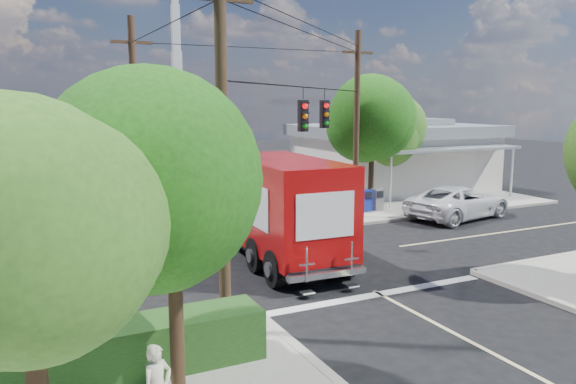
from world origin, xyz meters
TOP-DOWN VIEW (x-y plane):
  - ground at (0.00, 0.00)m, footprint 120.00×120.00m
  - sidewalk_ne at (10.88, 10.88)m, footprint 14.12×14.12m
  - road_markings at (0.00, -1.47)m, footprint 32.00×32.00m
  - building_ne at (12.50, 11.97)m, footprint 11.80×10.20m
  - radio_tower at (0.50, 20.00)m, footprint 0.80×0.80m
  - tree_sw_front at (-6.99, -7.54)m, footprint 3.88×3.78m
  - tree_sw_back at (-9.49, -10.04)m, footprint 3.56×3.42m
  - tree_ne_front at (7.21, 6.76)m, footprint 4.21×4.14m
  - tree_ne_back at (9.81, 8.96)m, footprint 3.77×3.66m
  - palm_nw_front at (-7.50, 7.50)m, footprint 3.01×3.08m
  - palm_nw_back at (-9.50, 9.00)m, footprint 3.01×3.08m
  - utility_poles at (-1.58, 1.60)m, footprint 12.00×10.68m
  - picket_fence at (-7.80, -5.60)m, footprint 5.94×0.06m
  - hedge_sw at (-8.00, -6.40)m, footprint 6.20×1.20m
  - vending_boxes at (6.50, 6.20)m, footprint 1.90×0.50m
  - delivery_truck at (-1.19, 0.56)m, footprint 3.14×8.82m
  - parked_car at (10.00, 3.25)m, footprint 6.28×3.83m

SIDE VIEW (x-z plane):
  - ground at x=0.00m, z-range 0.00..0.00m
  - road_markings at x=0.00m, z-range 0.00..0.01m
  - sidewalk_ne at x=10.88m, z-range 0.00..0.14m
  - picket_fence at x=-7.80m, z-range 0.18..1.18m
  - hedge_sw at x=-8.00m, z-range 0.14..1.24m
  - vending_boxes at x=6.50m, z-range 0.14..1.24m
  - parked_car at x=10.00m, z-range 0.00..1.63m
  - delivery_truck at x=-1.19m, z-range 0.03..3.79m
  - building_ne at x=12.50m, z-range 0.07..4.57m
  - tree_sw_back at x=-9.49m, z-range 1.19..6.60m
  - tree_ne_back at x=9.81m, z-range 1.27..7.10m
  - tree_sw_front at x=-6.99m, z-range 1.32..7.35m
  - palm_nw_back at x=-9.50m, z-range 2.08..7.27m
  - utility_poles at x=-1.58m, z-range 0.17..9.17m
  - tree_ne_front at x=7.21m, z-range 1.44..8.09m
  - palm_nw_front at x=-7.50m, z-range 2.25..7.84m
  - radio_tower at x=0.50m, z-range -2.86..14.14m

